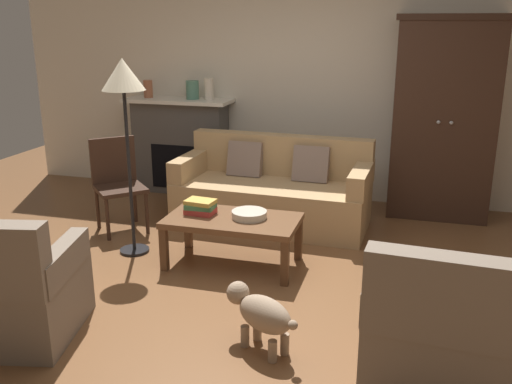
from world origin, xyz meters
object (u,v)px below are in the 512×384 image
(book_stack, at_px, (200,207))
(floor_lamp, at_px, (124,86))
(fruit_bowl, at_px, (249,214))
(mantel_vase_terracotta, at_px, (148,89))
(armchair_near_right, at_px, (436,331))
(armoire, at_px, (444,119))
(armchair_near_left, at_px, (11,293))
(dog, at_px, (261,313))
(side_chair_wooden, at_px, (117,178))
(mantel_vase_jade, at_px, (192,90))
(couch, at_px, (273,193))
(mantel_vase_cream, at_px, (209,89))
(coffee_table, at_px, (233,224))
(fireplace, at_px, (181,145))

(book_stack, height_order, floor_lamp, floor_lamp)
(fruit_bowl, relative_size, floor_lamp, 0.17)
(book_stack, bearing_deg, mantel_vase_terracotta, 126.06)
(book_stack, relative_size, armchair_near_right, 0.29)
(armoire, bearing_deg, armchair_near_left, -129.11)
(armchair_near_left, height_order, floor_lamp, floor_lamp)
(dog, bearing_deg, side_chair_wooden, 138.44)
(book_stack, height_order, mantel_vase_jade, mantel_vase_jade)
(side_chair_wooden, distance_m, dog, 2.59)
(armchair_near_right, height_order, side_chair_wooden, side_chair_wooden)
(armchair_near_right, bearing_deg, couch, 123.24)
(fruit_bowl, relative_size, dog, 0.57)
(couch, relative_size, mantel_vase_terracotta, 9.64)
(mantel_vase_cream, bearing_deg, armchair_near_right, -51.33)
(mantel_vase_terracotta, height_order, armchair_near_left, mantel_vase_terracotta)
(armoire, bearing_deg, coffee_table, -132.42)
(book_stack, xyz_separation_m, armchair_near_right, (1.89, -1.25, -0.17))
(coffee_table, distance_m, armchair_near_right, 2.01)
(fruit_bowl, bearing_deg, mantel_vase_jade, 123.47)
(armoire, bearing_deg, mantel_vase_terracotta, 178.97)
(floor_lamp, bearing_deg, fruit_bowl, 0.61)
(book_stack, height_order, mantel_vase_cream, mantel_vase_cream)
(floor_lamp, distance_m, dog, 2.28)
(couch, relative_size, side_chair_wooden, 2.17)
(book_stack, distance_m, armchair_near_left, 1.67)
(mantel_vase_terracotta, relative_size, side_chair_wooden, 0.22)
(fireplace, distance_m, mantel_vase_terracotta, 0.76)
(mantel_vase_cream, relative_size, armchair_near_left, 0.27)
(couch, relative_size, dog, 3.78)
(armoire, xyz_separation_m, book_stack, (-1.97, -1.81, -0.55))
(coffee_table, bearing_deg, book_stack, 174.86)
(mantel_vase_jade, distance_m, floor_lamp, 1.89)
(armoire, xyz_separation_m, mantel_vase_terracotta, (-3.33, 0.06, 0.19))
(armchair_near_right, bearing_deg, mantel_vase_jade, 130.84)
(fruit_bowl, distance_m, mantel_vase_terracotta, 2.69)
(mantel_vase_terracotta, bearing_deg, fireplace, 2.70)
(mantel_vase_cream, relative_size, side_chair_wooden, 0.27)
(fruit_bowl, relative_size, mantel_vase_cream, 1.20)
(fruit_bowl, relative_size, mantel_vase_jade, 1.38)
(coffee_table, height_order, mantel_vase_jade, mantel_vase_jade)
(coffee_table, bearing_deg, fruit_bowl, 16.11)
(armoire, bearing_deg, mantel_vase_jade, 178.76)
(fireplace, xyz_separation_m, book_stack, (0.98, -1.89, -0.09))
(fireplace, relative_size, side_chair_wooden, 1.40)
(armchair_near_left, bearing_deg, side_chair_wooden, 99.78)
(fruit_bowl, bearing_deg, dog, -70.31)
(coffee_table, distance_m, book_stack, 0.32)
(fruit_bowl, height_order, side_chair_wooden, side_chair_wooden)
(fireplace, distance_m, mantel_vase_jade, 0.68)
(mantel_vase_cream, xyz_separation_m, floor_lamp, (-0.05, -1.87, 0.22))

